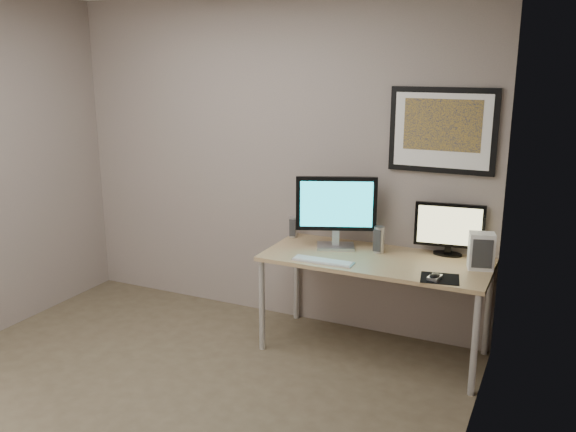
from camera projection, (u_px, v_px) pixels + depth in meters
name	position (u px, v px, depth m)	size (l,w,h in m)	color
floor	(150.00, 411.00, 3.76)	(3.60, 3.60, 0.00)	#4D4330
room	(181.00, 137.00, 3.74)	(3.60, 3.60, 3.60)	white
desk	(375.00, 267.00, 4.36)	(1.60, 0.70, 0.73)	olive
framed_art	(442.00, 130.00, 4.27)	(0.75, 0.04, 0.60)	black
monitor_large	(336.00, 209.00, 4.51)	(0.57, 0.28, 0.54)	#BCBCC2
monitor_tv	(449.00, 228.00, 4.36)	(0.49, 0.14, 0.38)	black
speaker_left	(293.00, 227.00, 4.84)	(0.07, 0.07, 0.17)	#BCBCC2
speaker_right	(379.00, 239.00, 4.45)	(0.08, 0.08, 0.20)	#BCBCC2
keyboard	(323.00, 261.00, 4.26)	(0.44, 0.12, 0.02)	silver
mousepad	(440.00, 278.00, 3.94)	(0.24, 0.22, 0.00)	black
mouse	(435.00, 276.00, 3.92)	(0.06, 0.11, 0.04)	black
fan_unit	(481.00, 251.00, 4.09)	(0.16, 0.12, 0.25)	white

